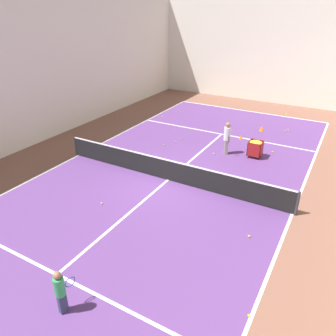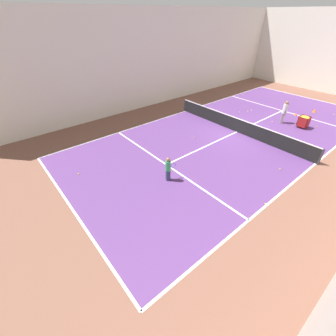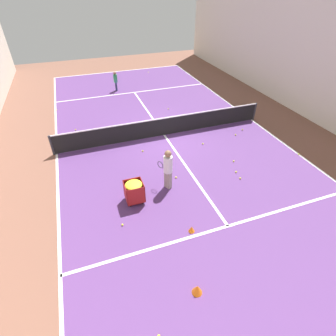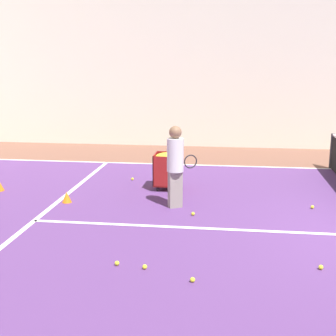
{
  "view_description": "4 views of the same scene",
  "coord_description": "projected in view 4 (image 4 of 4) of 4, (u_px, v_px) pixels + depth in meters",
  "views": [
    {
      "loc": [
        6.08,
        -10.72,
        6.82
      ],
      "look_at": [
        0.0,
        0.0,
        0.58
      ],
      "focal_mm": 35.0,
      "sensor_mm": 36.0,
      "label": 1
    },
    {
      "loc": [
        7.8,
        -12.72,
        6.82
      ],
      "look_at": [
        1.08,
        -7.1,
        0.71
      ],
      "focal_mm": 24.0,
      "sensor_mm": 36.0,
      "label": 2
    },
    {
      "loc": [
        3.74,
        11.01,
        6.56
      ],
      "look_at": [
        1.17,
        3.84,
        0.91
      ],
      "focal_mm": 28.0,
      "sensor_mm": 36.0,
      "label": 3
    },
    {
      "loc": [
        -7.8,
        2.79,
        2.86
      ],
      "look_at": [
        2.54,
        4.17,
        0.49
      ],
      "focal_mm": 50.0,
      "sensor_mm": 36.0,
      "label": 4
    }
  ],
  "objects": [
    {
      "name": "tennis_ball_5",
      "position": [
        117.0,
        263.0,
        6.72
      ],
      "size": [
        0.07,
        0.07,
        0.07
      ],
      "primitive_type": "sphere",
      "color": "yellow",
      "rests_on": "ground"
    },
    {
      "name": "tennis_ball_15",
      "position": [
        132.0,
        179.0,
        11.56
      ],
      "size": [
        0.07,
        0.07,
        0.07
      ],
      "primitive_type": "sphere",
      "color": "yellow",
      "rests_on": "ground"
    },
    {
      "name": "tennis_ball_14",
      "position": [
        193.0,
        214.0,
        8.91
      ],
      "size": [
        0.07,
        0.07,
        0.07
      ],
      "primitive_type": "sphere",
      "color": "yellow",
      "rests_on": "ground"
    },
    {
      "name": "tennis_ball_0",
      "position": [
        193.0,
        280.0,
        6.21
      ],
      "size": [
        0.07,
        0.07,
        0.07
      ],
      "primitive_type": "sphere",
      "color": "yellow",
      "rests_on": "ground"
    },
    {
      "name": "line_service_far",
      "position": [
        34.0,
        221.0,
        8.62
      ],
      "size": [
        10.32,
        0.1,
        0.0
      ],
      "primitive_type": "cube",
      "color": "white",
      "rests_on": "ground"
    },
    {
      "name": "hall_enclosure_right",
      "position": [
        320.0,
        38.0,
        15.01
      ],
      "size": [
        0.15,
        29.34,
        7.22
      ],
      "color": "silver",
      "rests_on": "ground"
    },
    {
      "name": "ball_cart",
      "position": [
        168.0,
        163.0,
        10.67
      ],
      "size": [
        0.64,
        0.61,
        0.84
      ],
      "color": "maroon",
      "rests_on": "ground"
    },
    {
      "name": "training_cone_1",
      "position": [
        67.0,
        197.0,
        9.73
      ],
      "size": [
        0.2,
        0.2,
        0.23
      ],
      "primitive_type": "cone",
      "color": "orange",
      "rests_on": "ground"
    },
    {
      "name": "tennis_ball_16",
      "position": [
        321.0,
        267.0,
        6.59
      ],
      "size": [
        0.07,
        0.07,
        0.07
      ],
      "primitive_type": "sphere",
      "color": "yellow",
      "rests_on": "ground"
    },
    {
      "name": "tennis_ball_2",
      "position": [
        145.0,
        267.0,
        6.6
      ],
      "size": [
        0.07,
        0.07,
        0.07
      ],
      "primitive_type": "sphere",
      "color": "yellow",
      "rests_on": "ground"
    },
    {
      "name": "tennis_ball_6",
      "position": [
        312.0,
        207.0,
        9.32
      ],
      "size": [
        0.07,
        0.07,
        0.07
      ],
      "primitive_type": "sphere",
      "color": "yellow",
      "rests_on": "ground"
    },
    {
      "name": "line_sideline_right",
      "position": [
        331.0,
        169.0,
        12.8
      ],
      "size": [
        0.1,
        22.97,
        0.0
      ],
      "primitive_type": "cube",
      "color": "white",
      "rests_on": "ground"
    },
    {
      "name": "coach_at_net",
      "position": [
        175.0,
        161.0,
        9.23
      ],
      "size": [
        0.5,
        0.64,
        1.65
      ],
      "rotation": [
        0.0,
        0.0,
        -1.1
      ],
      "color": "gray",
      "rests_on": "ground"
    }
  ]
}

